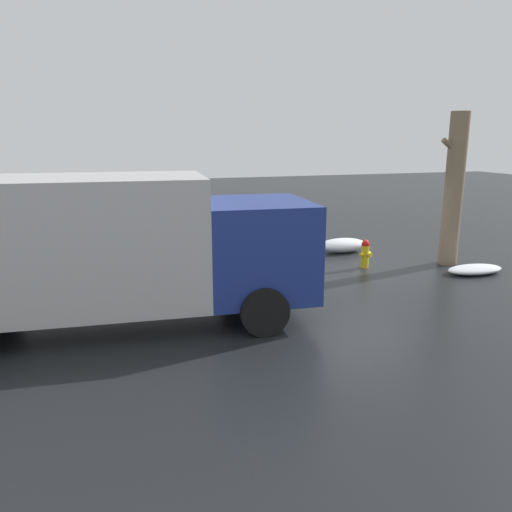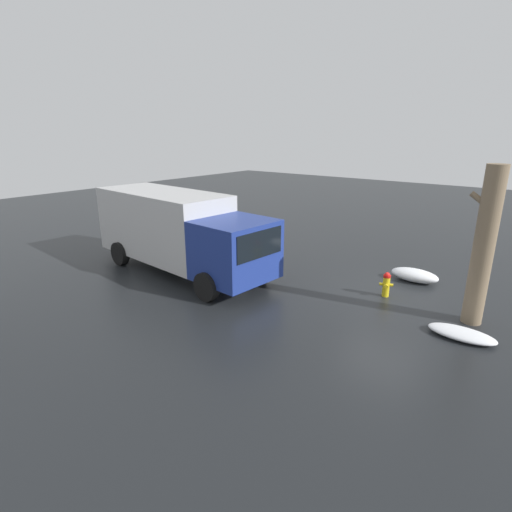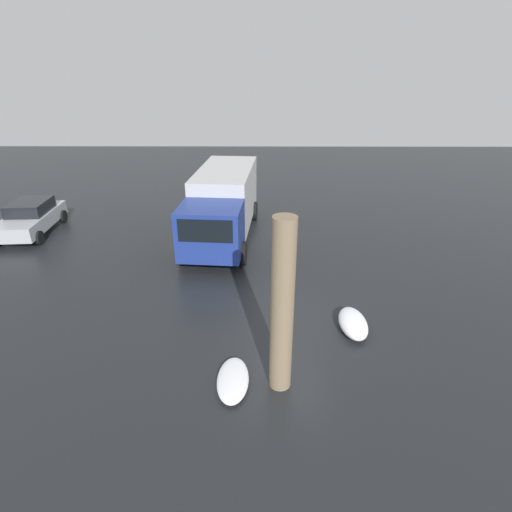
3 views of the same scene
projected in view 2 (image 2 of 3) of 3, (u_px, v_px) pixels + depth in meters
ground_plane at (385, 296)px, 12.47m from camera, size 60.00×60.00×0.00m
fire_hydrant at (386, 284)px, 12.35m from camera, size 0.42×0.33×0.79m
tree_trunk at (484, 247)px, 10.16m from camera, size 0.78×0.51×4.18m
delivery_truck at (178, 229)px, 14.30m from camera, size 7.72×3.01×2.84m
snow_pile_by_hydrant at (414, 275)px, 13.66m from camera, size 1.58×0.78×0.43m
snow_pile_curbside at (462, 334)px, 9.92m from camera, size 1.59×0.75×0.22m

